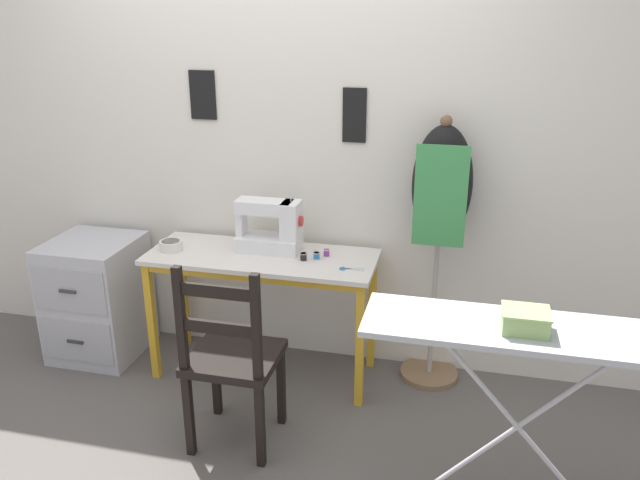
# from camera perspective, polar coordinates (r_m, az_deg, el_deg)

# --- Properties ---
(ground_plane) EXTENTS (14.00, 14.00, 0.00)m
(ground_plane) POSITION_cam_1_polar(r_m,az_deg,el_deg) (3.46, -6.26, -13.78)
(ground_plane) COLOR #5B5651
(wall_back) EXTENTS (10.00, 0.06, 2.55)m
(wall_back) POSITION_cam_1_polar(r_m,az_deg,el_deg) (3.44, -4.08, 9.24)
(wall_back) COLOR silver
(wall_back) RESTS_ON ground_plane
(sewing_table) EXTENTS (1.23, 0.47, 0.71)m
(sewing_table) POSITION_cam_1_polar(r_m,az_deg,el_deg) (3.35, -5.40, -2.89)
(sewing_table) COLOR silver
(sewing_table) RESTS_ON ground_plane
(sewing_machine) EXTENTS (0.36, 0.17, 0.30)m
(sewing_machine) POSITION_cam_1_polar(r_m,az_deg,el_deg) (3.33, -4.40, 1.16)
(sewing_machine) COLOR white
(sewing_machine) RESTS_ON sewing_table
(fabric_bowl) EXTENTS (0.12, 0.12, 0.05)m
(fabric_bowl) POSITION_cam_1_polar(r_m,az_deg,el_deg) (3.46, -13.47, -0.47)
(fabric_bowl) COLOR silver
(fabric_bowl) RESTS_ON sewing_table
(scissors) EXTENTS (0.13, 0.05, 0.01)m
(scissors) POSITION_cam_1_polar(r_m,az_deg,el_deg) (3.13, 2.55, -2.66)
(scissors) COLOR silver
(scissors) RESTS_ON sewing_table
(thread_spool_near_machine) EXTENTS (0.04, 0.04, 0.04)m
(thread_spool_near_machine) POSITION_cam_1_polar(r_m,az_deg,el_deg) (3.23, -1.52, -1.55)
(thread_spool_near_machine) COLOR black
(thread_spool_near_machine) RESTS_ON sewing_table
(thread_spool_mid_table) EXTENTS (0.04, 0.04, 0.04)m
(thread_spool_mid_table) POSITION_cam_1_polar(r_m,az_deg,el_deg) (3.25, -0.32, -1.45)
(thread_spool_mid_table) COLOR #2875C1
(thread_spool_mid_table) RESTS_ON sewing_table
(thread_spool_far_edge) EXTENTS (0.04, 0.04, 0.04)m
(thread_spool_far_edge) POSITION_cam_1_polar(r_m,az_deg,el_deg) (3.29, 0.60, -1.18)
(thread_spool_far_edge) COLOR purple
(thread_spool_far_edge) RESTS_ON sewing_table
(wooden_chair) EXTENTS (0.40, 0.38, 0.94)m
(wooden_chair) POSITION_cam_1_polar(r_m,az_deg,el_deg) (2.90, -8.06, -10.78)
(wooden_chair) COLOR black
(wooden_chair) RESTS_ON ground_plane
(filing_cabinet) EXTENTS (0.48, 0.51, 0.70)m
(filing_cabinet) POSITION_cam_1_polar(r_m,az_deg,el_deg) (3.89, -19.69, -4.98)
(filing_cabinet) COLOR #B7B7BC
(filing_cabinet) RESTS_ON ground_plane
(dress_form) EXTENTS (0.32, 0.32, 1.46)m
(dress_form) POSITION_cam_1_polar(r_m,az_deg,el_deg) (3.21, 10.99, 3.53)
(dress_form) COLOR #846647
(dress_form) RESTS_ON ground_plane
(ironing_board) EXTENTS (1.22, 0.34, 0.85)m
(ironing_board) POSITION_cam_1_polar(r_m,az_deg,el_deg) (2.44, 18.57, -8.59)
(ironing_board) COLOR #ADB2B7
(ironing_board) RESTS_ON ground_plane
(storage_box) EXTENTS (0.17, 0.14, 0.08)m
(storage_box) POSITION_cam_1_polar(r_m,az_deg,el_deg) (2.38, 18.26, -6.99)
(storage_box) COLOR #8EB266
(storage_box) RESTS_ON ironing_board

